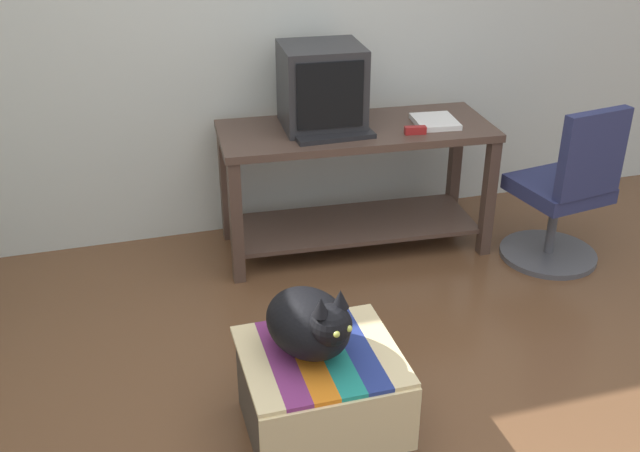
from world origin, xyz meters
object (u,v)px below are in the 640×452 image
Objects in this scene: keyboard at (334,135)px; stapler at (415,130)px; desk at (355,167)px; ottoman_with_blanket at (321,393)px; tv_monitor at (322,87)px; book at (435,122)px; cat at (311,323)px; office_chair at (565,197)px.

keyboard is 0.42m from stapler.
stapler reaches higher than desk.
ottoman_with_blanket is at bearing -110.29° from keyboard.
book is (0.58, -0.14, -0.19)m from tv_monitor.
tv_monitor is 0.75× the size of ottoman_with_blanket.
cat is at bearing -104.06° from tv_monitor.
book is 2.23× the size of stapler.
office_chair is 0.86m from stapler.
keyboard is 0.45× the size of office_chair.
book is 0.28× the size of office_chair.
cat is (-0.03, 0.02, 0.31)m from ottoman_with_blanket.
tv_monitor is 1.76× the size of book.
desk is 0.31m from keyboard.
tv_monitor is 3.92× the size of stapler.
tv_monitor is 0.53m from stapler.
stapler is at bearing 32.52° from cat.
tv_monitor is at bearing -34.27° from office_chair.
ottoman_with_blanket is (-0.60, -1.39, -0.29)m from desk.
ottoman_with_blanket is 5.23× the size of stapler.
ottoman_with_blanket is at bearing 153.51° from stapler.
tv_monitor is at bearing 92.75° from keyboard.
ottoman_with_blanket is at bearing -102.75° from tv_monitor.
office_chair is at bearing 7.87° from cat.
desk is 1.50m from cat.
tv_monitor is at bearing 68.66° from stapler.
ottoman_with_blanket is at bearing -57.07° from cat.
tv_monitor is 1.08× the size of keyboard.
desk is 1.11m from office_chair.
stapler is at bearing -9.74° from keyboard.
cat is 1.85m from office_chair.
cat is (-1.04, -1.30, -0.22)m from book.
ottoman_with_blanket is 1.84m from office_chair.
ottoman_with_blanket is (-0.43, -1.45, -0.73)m from tv_monitor.
office_chair is 8.09× the size of stapler.
office_chair is at bearing -18.62° from keyboard.
book reaches higher than desk.
book is 0.78m from office_chair.
tv_monitor reaches higher than desk.
keyboard is 1.44m from ottoman_with_blanket.
keyboard is 0.57m from book.
tv_monitor is 0.63m from book.
ottoman_with_blanket is at bearing -121.36° from book.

